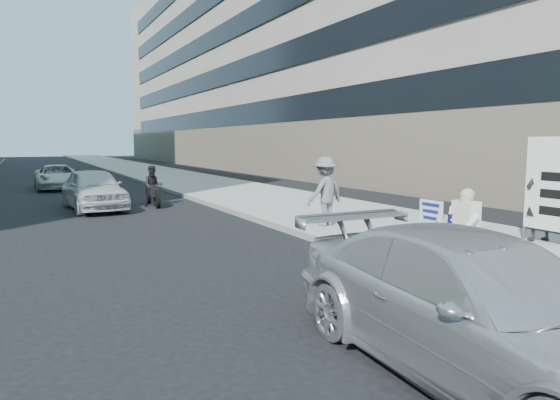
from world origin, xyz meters
TOP-DOWN VIEW (x-y plane):
  - ground at (0.00, 0.00)m, footprint 160.00×160.00m
  - near_sidewalk at (4.00, 20.00)m, footprint 5.00×120.00m
  - near_building at (17.00, 32.00)m, footprint 14.00×70.00m
  - seated_protester at (2.29, -0.44)m, footprint 0.83×1.12m
  - jogger at (2.40, 3.99)m, footprint 1.24×0.90m
  - pedestrian_woman at (5.39, 0.25)m, footprint 0.75×0.60m
  - parked_sedan at (-0.50, -3.32)m, footprint 2.05×4.73m
  - white_sedan_near at (-2.25, 11.01)m, footprint 1.93×4.17m
  - white_sedan_far at (-2.88, 19.58)m, footprint 1.98×4.21m
  - motorcycle at (-0.29, 10.98)m, footprint 0.75×2.05m

SIDE VIEW (x-z plane):
  - ground at x=0.00m, z-range 0.00..0.00m
  - near_sidewalk at x=4.00m, z-range 0.00..0.15m
  - white_sedan_far at x=-2.88m, z-range 0.00..1.16m
  - motorcycle at x=-0.29m, z-range -0.08..1.35m
  - parked_sedan at x=-0.50m, z-range 0.00..1.35m
  - white_sedan_near at x=-2.25m, z-range 0.00..1.38m
  - seated_protester at x=2.29m, z-range 0.22..1.53m
  - jogger at x=2.40m, z-range 0.15..1.88m
  - pedestrian_woman at x=5.39m, z-range 0.15..1.94m
  - near_building at x=17.00m, z-range 0.00..20.00m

